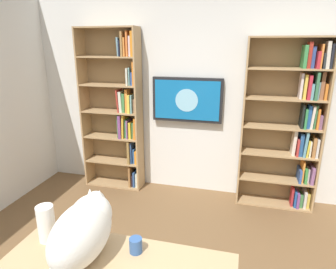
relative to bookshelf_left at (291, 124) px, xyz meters
name	(u,v)px	position (x,y,z in m)	size (l,w,h in m)	color
wall_back	(194,95)	(1.23, -0.17, 0.27)	(4.52, 0.06, 2.70)	silver
bookshelf_left	(291,124)	(0.00, 0.00, 0.00)	(0.93, 0.28, 2.09)	tan
bookshelf_right	(118,111)	(2.25, 0.00, 0.03)	(0.83, 0.28, 2.22)	tan
wall_mounted_tv	(187,100)	(1.30, -0.08, 0.22)	(0.93, 0.07, 0.58)	black
cat	(84,228)	(1.44, 2.36, -0.11)	(0.31, 0.67, 0.36)	white
paper_towel_roll	(46,223)	(1.76, 2.29, -0.18)	(0.11, 0.11, 0.25)	white
coffee_mug	(136,245)	(1.16, 2.26, -0.25)	(0.08, 0.08, 0.10)	#335999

